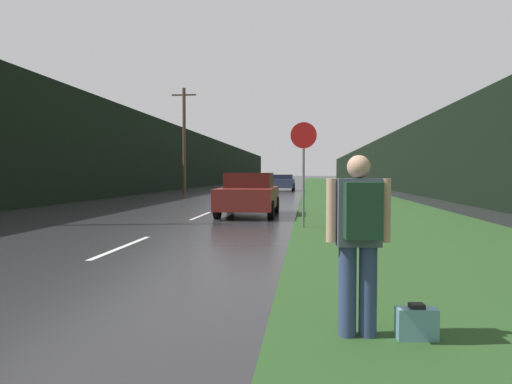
# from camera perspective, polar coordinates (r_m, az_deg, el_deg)

# --- Properties ---
(grass_verge) EXTENTS (6.00, 240.00, 0.02)m
(grass_verge) POSITION_cam_1_polar(r_m,az_deg,el_deg) (40.79, 10.06, 0.16)
(grass_verge) COLOR #26471E
(grass_verge) RESTS_ON ground_plane
(lane_stripe_b) EXTENTS (0.12, 3.00, 0.01)m
(lane_stripe_b) POSITION_cam_1_polar(r_m,az_deg,el_deg) (9.90, -16.32, -6.59)
(lane_stripe_b) COLOR silver
(lane_stripe_b) RESTS_ON ground_plane
(lane_stripe_c) EXTENTS (0.12, 3.00, 0.01)m
(lane_stripe_c) POSITION_cam_1_polar(r_m,az_deg,el_deg) (16.53, -6.90, -2.96)
(lane_stripe_c) COLOR silver
(lane_stripe_c) RESTS_ON ground_plane
(lane_stripe_d) EXTENTS (0.12, 3.00, 0.01)m
(lane_stripe_d) POSITION_cam_1_polar(r_m,az_deg,el_deg) (23.37, -2.95, -1.40)
(lane_stripe_d) COLOR silver
(lane_stripe_d) RESTS_ON ground_plane
(lane_stripe_e) EXTENTS (0.12, 3.00, 0.01)m
(lane_stripe_e) POSITION_cam_1_polar(r_m,az_deg,el_deg) (30.29, -0.80, -0.55)
(lane_stripe_e) COLOR silver
(lane_stripe_e) RESTS_ON ground_plane
(treeline_far_side) EXTENTS (2.00, 140.00, 6.08)m
(treeline_far_side) POSITION_cam_1_polar(r_m,az_deg,el_deg) (52.39, -8.21, 3.96)
(treeline_far_side) COLOR black
(treeline_far_side) RESTS_ON ground_plane
(treeline_near_side) EXTENTS (2.00, 140.00, 5.24)m
(treeline_near_side) POSITION_cam_1_polar(r_m,az_deg,el_deg) (51.42, 16.06, 3.46)
(treeline_near_side) COLOR black
(treeline_near_side) RESTS_ON ground_plane
(utility_pole_far) EXTENTS (1.80, 0.24, 7.73)m
(utility_pole_far) POSITION_cam_1_polar(r_m,az_deg,el_deg) (33.86, -8.96, 6.49)
(utility_pole_far) COLOR #4C3823
(utility_pole_far) RESTS_ON ground_plane
(stop_sign) EXTENTS (0.73, 0.07, 2.95)m
(stop_sign) POSITION_cam_1_polar(r_m,az_deg,el_deg) (12.77, 5.95, 3.73)
(stop_sign) COLOR slate
(stop_sign) RESTS_ON ground_plane
(hitchhiker_with_backpack) EXTENTS (0.58, 0.43, 1.69)m
(hitchhiker_with_backpack) POSITION_cam_1_polar(r_m,az_deg,el_deg) (4.26, 12.74, -5.15)
(hitchhiker_with_backpack) COLOR navy
(hitchhiker_with_backpack) RESTS_ON ground_plane
(suitcase) EXTENTS (0.37, 0.19, 0.35)m
(suitcase) POSITION_cam_1_polar(r_m,az_deg,el_deg) (4.53, 19.43, -15.31)
(suitcase) COLOR #6093A8
(suitcase) RESTS_ON ground_plane
(car_passing_near) EXTENTS (2.01, 4.11, 1.55)m
(car_passing_near) POSITION_cam_1_polar(r_m,az_deg,el_deg) (16.50, -0.89, -0.29)
(car_passing_near) COLOR maroon
(car_passing_near) RESTS_ON ground_plane
(car_passing_far) EXTENTS (2.00, 4.27, 1.43)m
(car_passing_far) POSITION_cam_1_polar(r_m,az_deg,el_deg) (40.10, 3.41, 1.21)
(car_passing_far) COLOR #2D3856
(car_passing_far) RESTS_ON ground_plane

